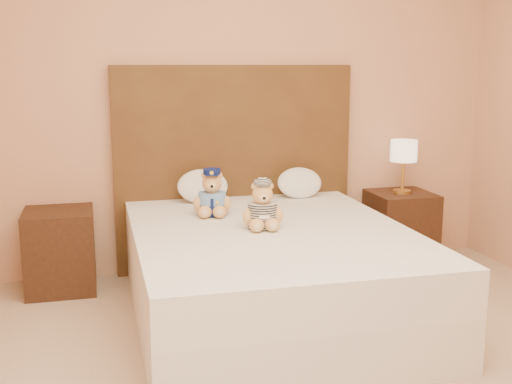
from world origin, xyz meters
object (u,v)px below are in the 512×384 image
bed (271,273)px  nightstand_right (400,228)px  lamp (404,154)px  pillow_left (203,185)px  nightstand_left (60,251)px  pillow_right (300,181)px  teddy_police (212,192)px  teddy_prisoner (262,205)px

bed → nightstand_right: 1.48m
nightstand_right → lamp: (-0.00, 0.00, 0.57)m
nightstand_right → pillow_left: 1.57m
bed → pillow_left: bearing=108.0°
nightstand_left → pillow_right: size_ratio=1.65×
nightstand_left → teddy_police: size_ratio=1.85×
pillow_left → pillow_right: pillow_left is taller
lamp → pillow_left: size_ratio=1.12×
pillow_right → bed: bearing=-118.2°
nightstand_left → teddy_police: bearing=-20.9°
bed → pillow_right: (0.44, 0.83, 0.39)m
nightstand_left → pillow_right: 1.74m
nightstand_right → pillow_right: size_ratio=1.65×
nightstand_right → teddy_prisoner: (-1.30, -0.78, 0.42)m
teddy_prisoner → teddy_police: bearing=125.6°
lamp → teddy_prisoner: bearing=-149.0°
nightstand_left → pillow_right: pillow_right is taller
teddy_police → pillow_right: 0.83m
bed → pillow_left: 0.96m
bed → nightstand_right: bearing=32.6°
teddy_prisoner → pillow_left: size_ratio=0.79×
nightstand_left → teddy_police: 1.13m
nightstand_right → pillow_left: bearing=178.9°
pillow_right → lamp: bearing=-2.1°
teddy_police → teddy_prisoner: bearing=-49.8°
teddy_police → pillow_left: bearing=100.3°
pillow_left → nightstand_right: bearing=-1.1°
teddy_prisoner → pillow_right: teddy_prisoner is taller
lamp → teddy_prisoner: 1.52m
teddy_prisoner → bed: bearing=-16.4°
teddy_police → pillow_left: size_ratio=0.84×
bed → nightstand_left: same height
pillow_right → pillow_left: bearing=180.0°
bed → pillow_left: (-0.27, 0.83, 0.40)m
lamp → pillow_left: lamp is taller
pillow_right → teddy_police: bearing=-150.8°
nightstand_right → pillow_right: (-0.81, 0.03, 0.39)m
nightstand_left → pillow_right: bearing=1.0°
pillow_left → pillow_right: bearing=0.0°
nightstand_right → teddy_police: (-1.53, -0.37, 0.42)m
lamp → pillow_right: size_ratio=1.20×
teddy_police → pillow_left: (0.01, 0.40, -0.02)m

